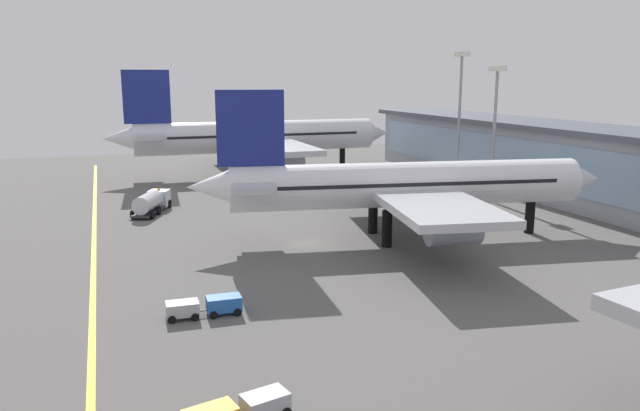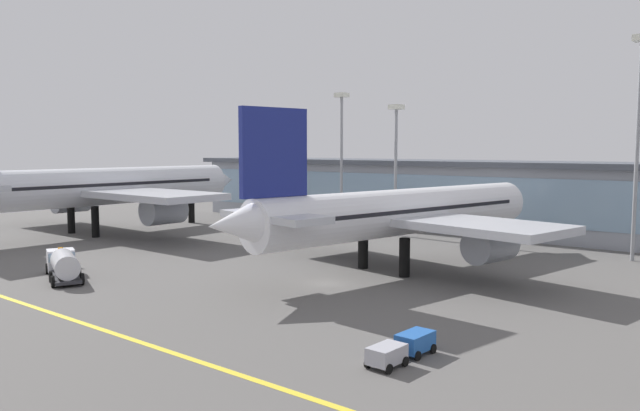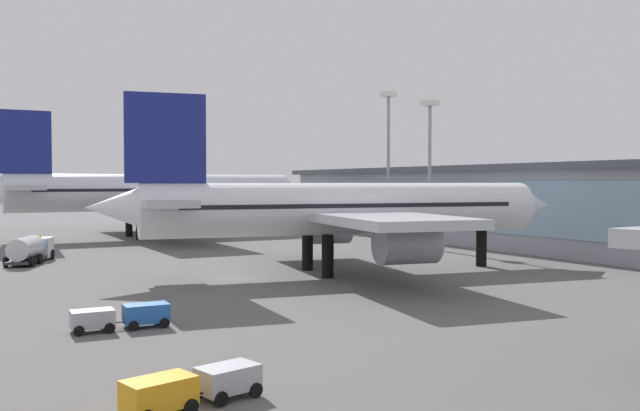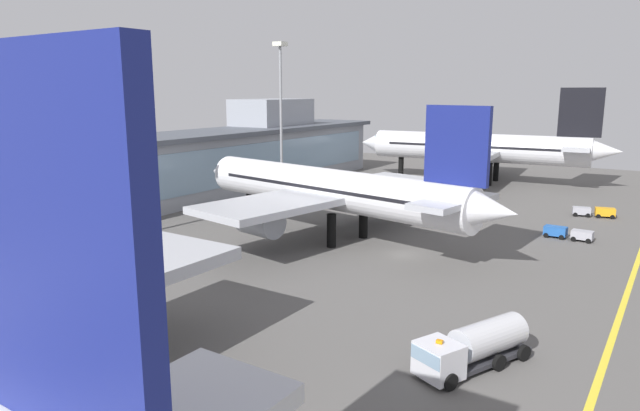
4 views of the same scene
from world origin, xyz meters
name	(u,v)px [view 3 (image 3 of 4)]	position (x,y,z in m)	size (l,w,h in m)	color
ground_plane	(233,278)	(0.00, 0.00, 0.00)	(180.00, 180.00, 0.00)	#5B5956
terminal_building	(585,205)	(2.01, 44.16, 6.00)	(122.83, 14.00, 16.20)	#9399A3
airliner_near_left	(154,193)	(-48.92, 6.37, 6.97)	(46.06, 53.59, 19.07)	black
airliner_near_right	(345,210)	(1.69, 10.81, 6.03)	(36.61, 47.26, 16.51)	black
fuel_tanker_truck	(31,249)	(-21.76, -14.65, 1.51)	(9.26, 5.90, 2.90)	black
baggage_tug_near	(192,387)	(32.56, -14.84, 0.79)	(2.90, 5.79, 1.40)	black
service_truck_far	(122,316)	(17.07, -13.92, 0.79)	(1.90, 5.65, 1.40)	black
apron_light_mast_west	(430,149)	(-12.64, 32.34, 13.03)	(1.80, 1.80, 19.30)	gray
apron_light_mast_centre	(388,143)	(-23.47, 33.39, 14.37)	(1.80, 1.80, 21.67)	gray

